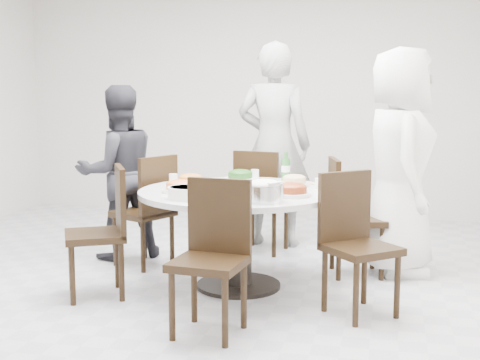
% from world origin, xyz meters
% --- Properties ---
extents(floor, '(6.00, 6.00, 0.01)m').
position_xyz_m(floor, '(0.00, 0.00, 0.00)').
color(floor, '#BABABF').
rests_on(floor, ground).
extents(wall_back, '(6.00, 0.01, 2.80)m').
position_xyz_m(wall_back, '(0.00, 3.00, 1.40)').
color(wall_back, beige).
rests_on(wall_back, ground).
extents(dining_table, '(1.50, 1.50, 0.75)m').
position_xyz_m(dining_table, '(0.32, 0.02, 0.38)').
color(dining_table, silver).
rests_on(dining_table, floor).
extents(chair_ne, '(0.51, 0.51, 0.95)m').
position_xyz_m(chair_ne, '(1.17, 0.57, 0.47)').
color(chair_ne, black).
rests_on(chair_ne, floor).
extents(chair_n, '(0.48, 0.48, 0.95)m').
position_xyz_m(chair_n, '(0.29, 1.17, 0.47)').
color(chair_n, black).
rests_on(chair_n, floor).
extents(chair_nw, '(0.56, 0.56, 0.95)m').
position_xyz_m(chair_nw, '(-0.62, 0.47, 0.47)').
color(chair_nw, black).
rests_on(chair_nw, floor).
extents(chair_sw, '(0.57, 0.57, 0.95)m').
position_xyz_m(chair_sw, '(-0.65, -0.42, 0.47)').
color(chair_sw, black).
rests_on(chair_sw, floor).
extents(chair_s, '(0.46, 0.46, 0.95)m').
position_xyz_m(chair_s, '(0.36, -0.97, 0.47)').
color(chair_s, black).
rests_on(chair_s, floor).
extents(chair_se, '(0.59, 0.59, 0.95)m').
position_xyz_m(chair_se, '(1.25, -0.41, 0.47)').
color(chair_se, black).
rests_on(chair_se, floor).
extents(diner_right, '(0.71, 0.97, 1.83)m').
position_xyz_m(diner_right, '(1.50, 0.71, 0.92)').
color(diner_right, silver).
rests_on(diner_right, floor).
extents(diner_middle, '(0.73, 0.50, 1.94)m').
position_xyz_m(diner_middle, '(0.34, 1.47, 0.97)').
color(diner_middle, black).
rests_on(diner_middle, floor).
extents(diner_left, '(0.94, 0.92, 1.53)m').
position_xyz_m(diner_left, '(-0.92, 0.66, 0.77)').
color(diner_left, black).
rests_on(diner_left, floor).
extents(dish_greens, '(0.26, 0.26, 0.07)m').
position_xyz_m(dish_greens, '(0.22, 0.52, 0.78)').
color(dish_greens, white).
rests_on(dish_greens, dining_table).
extents(dish_pale, '(0.23, 0.23, 0.06)m').
position_xyz_m(dish_pale, '(0.70, 0.32, 0.78)').
color(dish_pale, white).
rests_on(dish_pale, dining_table).
extents(dish_orange, '(0.24, 0.24, 0.06)m').
position_xyz_m(dish_orange, '(-0.11, 0.18, 0.78)').
color(dish_orange, white).
rests_on(dish_orange, dining_table).
extents(dish_redbrown, '(0.27, 0.27, 0.07)m').
position_xyz_m(dish_redbrown, '(0.75, -0.16, 0.78)').
color(dish_redbrown, white).
rests_on(dish_redbrown, dining_table).
extents(dish_tofu, '(0.25, 0.25, 0.07)m').
position_xyz_m(dish_tofu, '(-0.08, -0.18, 0.78)').
color(dish_tofu, white).
rests_on(dish_tofu, dining_table).
extents(rice_bowl, '(0.27, 0.27, 0.11)m').
position_xyz_m(rice_bowl, '(0.60, -0.42, 0.81)').
color(rice_bowl, silver).
rests_on(rice_bowl, dining_table).
extents(soup_bowl, '(0.27, 0.27, 0.08)m').
position_xyz_m(soup_bowl, '(0.05, -0.43, 0.79)').
color(soup_bowl, white).
rests_on(soup_bowl, dining_table).
extents(beverage_bottle, '(0.07, 0.07, 0.24)m').
position_xyz_m(beverage_bottle, '(0.59, 0.56, 0.87)').
color(beverage_bottle, '#2A6A2C').
rests_on(beverage_bottle, dining_table).
extents(tea_cups, '(0.07, 0.07, 0.08)m').
position_xyz_m(tea_cups, '(0.31, 0.68, 0.79)').
color(tea_cups, white).
rests_on(tea_cups, dining_table).
extents(chopsticks, '(0.24, 0.04, 0.01)m').
position_xyz_m(chopsticks, '(0.33, 0.68, 0.76)').
color(chopsticks, tan).
rests_on(chopsticks, dining_table).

